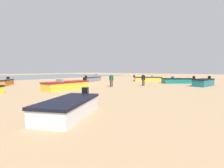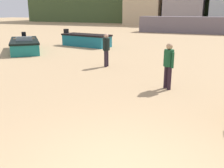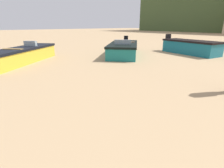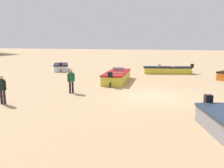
# 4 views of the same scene
# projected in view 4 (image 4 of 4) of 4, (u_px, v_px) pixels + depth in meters

# --- Properties ---
(ground_plane) EXTENTS (160.00, 160.00, 0.00)m
(ground_plane) POSITION_uv_depth(u_px,v_px,m) (152.00, 97.00, 14.76)
(ground_plane) COLOR tan
(boat_yellow_4) EXTENTS (5.41, 1.95, 1.19)m
(boat_yellow_4) POSITION_uv_depth(u_px,v_px,m) (117.00, 77.00, 20.15)
(boat_yellow_4) COLOR gold
(boat_yellow_4) RESTS_ON ground
(boat_white_6) EXTENTS (4.14, 3.18, 1.08)m
(boat_white_6) POSITION_uv_depth(u_px,v_px,m) (61.00, 67.00, 28.06)
(boat_white_6) COLOR silver
(boat_white_6) RESTS_ON ground
(boat_yellow_7) EXTENTS (2.30, 5.39, 1.07)m
(boat_yellow_7) POSITION_uv_depth(u_px,v_px,m) (167.00, 70.00, 25.17)
(boat_yellow_7) COLOR gold
(boat_yellow_7) RESTS_ON ground
(beach_walker_foreground) EXTENTS (0.35, 0.53, 1.62)m
(beach_walker_foreground) POSITION_uv_depth(u_px,v_px,m) (2.00, 87.00, 12.89)
(beach_walker_foreground) COLOR #271D29
(beach_walker_foreground) RESTS_ON ground
(beach_walker_distant) EXTENTS (0.48, 0.48, 1.62)m
(beach_walker_distant) POSITION_uv_depth(u_px,v_px,m) (71.00, 79.00, 15.62)
(beach_walker_distant) COLOR black
(beach_walker_distant) RESTS_ON ground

